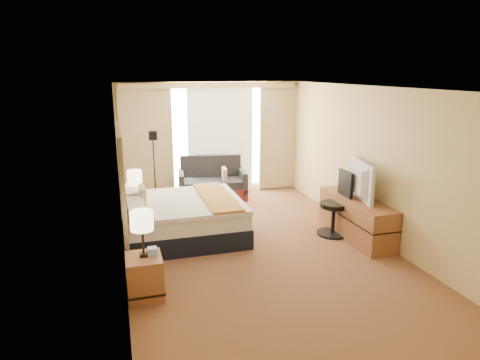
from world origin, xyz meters
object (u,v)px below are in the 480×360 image
object	(u,v)px
bed	(184,218)
loveseat	(212,184)
nightstand_left	(145,277)
lamp_right	(135,177)
desk_chair	(337,207)
lamp_left	(142,222)
media_dresser	(356,218)
nightstand_right	(135,215)
floor_lamp	(154,156)
television	(354,180)

from	to	relation	value
bed	loveseat	distance (m)	2.42
bed	nightstand_left	bearing A→B (deg)	-113.08
nightstand_left	lamp_right	distance (m)	2.64
bed	desk_chair	distance (m)	2.71
lamp_right	lamp_left	bearing A→B (deg)	-90.87
media_dresser	desk_chair	world-z (taller)	desk_chair
desk_chair	lamp_left	distance (m)	3.69
nightstand_right	bed	size ratio (longest dim) A/B	0.28
loveseat	floor_lamp	world-z (taller)	floor_lamp
media_dresser	bed	xyz separation A→B (m)	(-2.89, 0.85, 0.00)
nightstand_right	floor_lamp	world-z (taller)	floor_lamp
desk_chair	lamp_right	size ratio (longest dim) A/B	2.06
floor_lamp	lamp_right	xyz separation A→B (m)	(-0.43, -0.90, -0.20)
nightstand_right	lamp_right	xyz separation A→B (m)	(0.04, 0.04, 0.71)
lamp_right	desk_chair	bearing A→B (deg)	-20.61
bed	media_dresser	bearing A→B (deg)	-16.39
lamp_left	nightstand_right	bearing A→B (deg)	90.13
nightstand_right	loveseat	xyz separation A→B (m)	(1.82, 1.59, 0.04)
bed	lamp_left	world-z (taller)	lamp_left
loveseat	media_dresser	bearing A→B (deg)	-51.33
nightstand_left	television	bearing A→B (deg)	17.04
desk_chair	lamp_right	bearing A→B (deg)	161.00
nightstand_left	media_dresser	distance (m)	3.85
bed	loveseat	world-z (taller)	bed
media_dresser	loveseat	distance (m)	3.58
media_dresser	lamp_left	distance (m)	3.89
loveseat	television	xyz separation A→B (m)	(1.83, -2.97, 0.72)
floor_lamp	nightstand_right	bearing A→B (deg)	-117.02
desk_chair	lamp_right	distance (m)	3.66
floor_lamp	desk_chair	xyz separation A→B (m)	(2.96, -2.18, -0.67)
nightstand_left	media_dresser	xyz separation A→B (m)	(3.70, 1.05, 0.07)
lamp_left	nightstand_left	bearing A→B (deg)	-110.05
lamp_left	lamp_right	world-z (taller)	lamp_left
floor_lamp	television	size ratio (longest dim) A/B	1.47
bed	desk_chair	world-z (taller)	desk_chair
floor_lamp	television	distance (m)	3.93
media_dresser	bed	size ratio (longest dim) A/B	0.91
bed	lamp_right	size ratio (longest dim) A/B	3.54
media_dresser	desk_chair	xyz separation A→B (m)	(-0.26, 0.21, 0.16)
lamp_right	television	size ratio (longest dim) A/B	0.49
bed	floor_lamp	xyz separation A→B (m)	(-0.33, 1.54, 0.83)
nightstand_right	lamp_right	world-z (taller)	lamp_right
bed	desk_chair	size ratio (longest dim) A/B	1.72
lamp_right	floor_lamp	bearing A→B (deg)	64.21
floor_lamp	nightstand_left	bearing A→B (deg)	-97.92
nightstand_right	bed	xyz separation A→B (m)	(0.81, -0.60, 0.08)
nightstand_right	desk_chair	bearing A→B (deg)	-19.79
media_dresser	lamp_right	size ratio (longest dim) A/B	3.22
media_dresser	loveseat	bearing A→B (deg)	121.69
television	floor_lamp	bearing A→B (deg)	65.56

